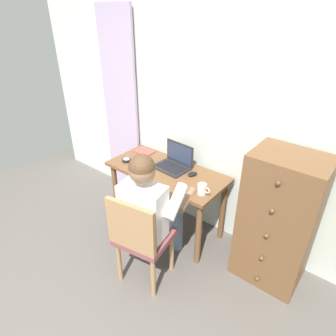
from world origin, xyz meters
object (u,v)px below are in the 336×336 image
Objects in this scene: dresser at (278,221)px; notebook_pad at (144,151)px; chair at (140,236)px; desk_clock at (126,160)px; computer_mouse at (193,174)px; person_seated at (152,206)px; desk at (167,180)px; coffee_mug at (202,189)px; laptop at (174,162)px.

dresser is 1.56m from notebook_pad.
dresser reaches higher than chair.
chair reaches higher than desk_clock.
desk_clock is at bearing -145.84° from computer_mouse.
desk_clock is at bearing 150.90° from person_seated.
chair is at bearing -49.99° from notebook_pad.
chair is at bearing -80.89° from person_seated.
notebook_pad is at bearing 130.78° from chair.
chair is 0.26m from person_seated.
desk is at bearing -20.28° from notebook_pad.
computer_mouse is 0.83× the size of coffee_mug.
person_seated is 0.65m from laptop.
dresser is 11.93× the size of computer_mouse.
desk is 1.11m from dresser.
dresser reaches higher than desk.
notebook_pad is at bearing 136.47° from person_seated.
notebook_pad is (-0.73, 0.85, 0.22)m from chair.
laptop reaches higher than desk.
coffee_mug is at bearing -17.69° from notebook_pad.
desk is at bearing -145.89° from computer_mouse.
desk_clock reaches higher than desk.
laptop is 0.53m from coffee_mug.
desk is at bearing 15.71° from desk_clock.
laptop is 0.48m from notebook_pad.
coffee_mug is at bearing 57.05° from person_seated.
person_seated is 5.75× the size of notebook_pad.
dresser is 5.68× the size of notebook_pad.
person_seated is 0.46m from coffee_mug.
computer_mouse is (0.26, 0.07, 0.13)m from desk.
laptop is at bearing 154.78° from coffee_mug.
coffee_mug is at bearing -161.32° from dresser.
dresser reaches higher than coffee_mug.
desk_clock is (-0.44, -0.12, 0.13)m from desk.
chair reaches higher than notebook_pad.
computer_mouse is at bearing 91.75° from chair.
notebook_pad is (-1.56, 0.08, 0.12)m from dresser.
dresser is 13.26× the size of desk_clock.
person_seated reaches higher than notebook_pad.
chair is 0.80m from computer_mouse.
laptop is 0.51m from desk_clock.
desk_clock is (-0.70, -0.20, -0.00)m from computer_mouse.
computer_mouse is 0.73m from desk_clock.
desk is 1.00× the size of person_seated.
computer_mouse is 0.32m from coffee_mug.
person_seated is 12.08× the size of computer_mouse.
person_seated reaches higher than desk.
coffee_mug is (0.50, -0.13, 0.16)m from desk.
desk_clock is at bearing -88.85° from notebook_pad.
computer_mouse is at bearing -5.34° from laptop.
notebook_pad is at bearing 91.92° from desk_clock.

